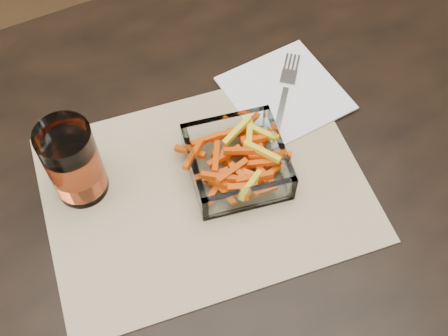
{
  "coord_description": "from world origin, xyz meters",
  "views": [
    {
      "loc": [
        -0.28,
        -0.36,
        1.45
      ],
      "look_at": [
        -0.1,
        0.01,
        0.78
      ],
      "focal_mm": 45.0,
      "sensor_mm": 36.0,
      "label": 1
    }
  ],
  "objects_px": {
    "glass_bowl": "(237,163)",
    "fork": "(285,93)",
    "dining_table": "(280,187)",
    "tumbler": "(74,164)"
  },
  "relations": [
    {
      "from": "glass_bowl",
      "to": "fork",
      "type": "relative_size",
      "value": 1.05
    },
    {
      "from": "dining_table",
      "to": "tumbler",
      "type": "bearing_deg",
      "value": 163.12
    },
    {
      "from": "dining_table",
      "to": "tumbler",
      "type": "xyz_separation_m",
      "value": [
        -0.28,
        0.09,
        0.15
      ]
    },
    {
      "from": "glass_bowl",
      "to": "tumbler",
      "type": "distance_m",
      "value": 0.22
    },
    {
      "from": "glass_bowl",
      "to": "tumbler",
      "type": "xyz_separation_m",
      "value": [
        -0.21,
        0.08,
        0.04
      ]
    },
    {
      "from": "glass_bowl",
      "to": "tumbler",
      "type": "relative_size",
      "value": 1.2
    },
    {
      "from": "dining_table",
      "to": "tumbler",
      "type": "height_order",
      "value": "tumbler"
    },
    {
      "from": "glass_bowl",
      "to": "fork",
      "type": "xyz_separation_m",
      "value": [
        0.13,
        0.09,
        -0.02
      ]
    },
    {
      "from": "glass_bowl",
      "to": "tumbler",
      "type": "bearing_deg",
      "value": 160.07
    },
    {
      "from": "dining_table",
      "to": "glass_bowl",
      "type": "xyz_separation_m",
      "value": [
        -0.08,
        0.01,
        0.11
      ]
    }
  ]
}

